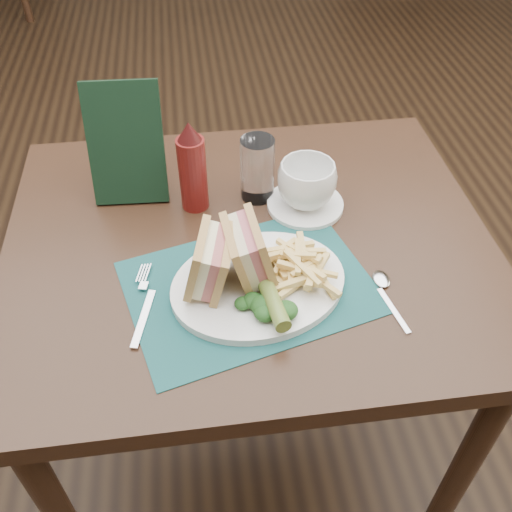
{
  "coord_description": "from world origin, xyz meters",
  "views": [
    {
      "loc": [
        -0.09,
        -1.28,
        1.46
      ],
      "look_at": [
        0.0,
        -0.6,
        0.8
      ],
      "focal_mm": 40.0,
      "sensor_mm": 36.0,
      "label": 1
    }
  ],
  "objects_px": {
    "plate": "(258,284)",
    "check_presenter": "(126,144)",
    "sandwich_half_a": "(197,260)",
    "ketchup_bottle": "(192,166)",
    "coffee_cup": "(307,184)",
    "drinking_glass": "(257,169)",
    "placemat": "(249,287)",
    "table_main": "(250,358)",
    "sandwich_half_b": "(236,252)",
    "saucer": "(305,204)"
  },
  "relations": [
    {
      "from": "placemat",
      "to": "coffee_cup",
      "type": "distance_m",
      "value": 0.25
    },
    {
      "from": "sandwich_half_b",
      "to": "check_presenter",
      "type": "bearing_deg",
      "value": 117.79
    },
    {
      "from": "placemat",
      "to": "drinking_glass",
      "type": "relative_size",
      "value": 3.1
    },
    {
      "from": "coffee_cup",
      "to": "sandwich_half_b",
      "type": "bearing_deg",
      "value": -129.52
    },
    {
      "from": "table_main",
      "to": "ketchup_bottle",
      "type": "xyz_separation_m",
      "value": [
        -0.09,
        0.11,
        0.47
      ]
    },
    {
      "from": "sandwich_half_a",
      "to": "coffee_cup",
      "type": "bearing_deg",
      "value": 54.4
    },
    {
      "from": "check_presenter",
      "to": "coffee_cup",
      "type": "bearing_deg",
      "value": -12.4
    },
    {
      "from": "plate",
      "to": "sandwich_half_a",
      "type": "distance_m",
      "value": 0.12
    },
    {
      "from": "sandwich_half_a",
      "to": "sandwich_half_b",
      "type": "height_order",
      "value": "sandwich_half_b"
    },
    {
      "from": "sandwich_half_a",
      "to": "saucer",
      "type": "relative_size",
      "value": 0.71
    },
    {
      "from": "placemat",
      "to": "ketchup_bottle",
      "type": "relative_size",
      "value": 2.17
    },
    {
      "from": "placemat",
      "to": "sandwich_half_b",
      "type": "height_order",
      "value": "sandwich_half_b"
    },
    {
      "from": "plate",
      "to": "placemat",
      "type": "bearing_deg",
      "value": 149.79
    },
    {
      "from": "plate",
      "to": "coffee_cup",
      "type": "distance_m",
      "value": 0.24
    },
    {
      "from": "plate",
      "to": "check_presenter",
      "type": "height_order",
      "value": "check_presenter"
    },
    {
      "from": "table_main",
      "to": "saucer",
      "type": "xyz_separation_m",
      "value": [
        0.12,
        0.08,
        0.38
      ]
    },
    {
      "from": "table_main",
      "to": "sandwich_half_b",
      "type": "height_order",
      "value": "sandwich_half_b"
    },
    {
      "from": "coffee_cup",
      "to": "sandwich_half_a",
      "type": "bearing_deg",
      "value": -138.12
    },
    {
      "from": "plate",
      "to": "ketchup_bottle",
      "type": "height_order",
      "value": "ketchup_bottle"
    },
    {
      "from": "table_main",
      "to": "sandwich_half_b",
      "type": "bearing_deg",
      "value": -106.94
    },
    {
      "from": "placemat",
      "to": "plate",
      "type": "relative_size",
      "value": 1.34
    },
    {
      "from": "check_presenter",
      "to": "drinking_glass",
      "type": "bearing_deg",
      "value": -7.53
    },
    {
      "from": "placemat",
      "to": "drinking_glass",
      "type": "xyz_separation_m",
      "value": [
        0.05,
        0.25,
        0.06
      ]
    },
    {
      "from": "sandwich_half_a",
      "to": "ketchup_bottle",
      "type": "relative_size",
      "value": 0.57
    },
    {
      "from": "table_main",
      "to": "sandwich_half_a",
      "type": "xyz_separation_m",
      "value": [
        -0.1,
        -0.12,
        0.45
      ]
    },
    {
      "from": "placemat",
      "to": "check_presenter",
      "type": "relative_size",
      "value": 1.72
    },
    {
      "from": "coffee_cup",
      "to": "drinking_glass",
      "type": "height_order",
      "value": "drinking_glass"
    },
    {
      "from": "placemat",
      "to": "check_presenter",
      "type": "distance_m",
      "value": 0.37
    },
    {
      "from": "table_main",
      "to": "plate",
      "type": "distance_m",
      "value": 0.4
    },
    {
      "from": "sandwich_half_a",
      "to": "drinking_glass",
      "type": "height_order",
      "value": "drinking_glass"
    },
    {
      "from": "table_main",
      "to": "check_presenter",
      "type": "height_order",
      "value": "check_presenter"
    },
    {
      "from": "table_main",
      "to": "ketchup_bottle",
      "type": "bearing_deg",
      "value": 129.76
    },
    {
      "from": "drinking_glass",
      "to": "ketchup_bottle",
      "type": "xyz_separation_m",
      "value": [
        -0.12,
        -0.01,
        0.03
      ]
    },
    {
      "from": "plate",
      "to": "saucer",
      "type": "distance_m",
      "value": 0.24
    },
    {
      "from": "table_main",
      "to": "drinking_glass",
      "type": "relative_size",
      "value": 6.92
    },
    {
      "from": "saucer",
      "to": "ketchup_bottle",
      "type": "bearing_deg",
      "value": 171.36
    },
    {
      "from": "coffee_cup",
      "to": "check_presenter",
      "type": "height_order",
      "value": "check_presenter"
    },
    {
      "from": "placemat",
      "to": "coffee_cup",
      "type": "height_order",
      "value": "coffee_cup"
    },
    {
      "from": "table_main",
      "to": "drinking_glass",
      "type": "height_order",
      "value": "drinking_glass"
    },
    {
      "from": "placemat",
      "to": "plate",
      "type": "xyz_separation_m",
      "value": [
        0.01,
        -0.0,
        0.01
      ]
    },
    {
      "from": "drinking_glass",
      "to": "check_presenter",
      "type": "distance_m",
      "value": 0.25
    },
    {
      "from": "table_main",
      "to": "drinking_glass",
      "type": "distance_m",
      "value": 0.46
    },
    {
      "from": "placemat",
      "to": "sandwich_half_b",
      "type": "distance_m",
      "value": 0.07
    },
    {
      "from": "drinking_glass",
      "to": "check_presenter",
      "type": "bearing_deg",
      "value": 169.54
    },
    {
      "from": "sandwich_half_b",
      "to": "saucer",
      "type": "xyz_separation_m",
      "value": [
        0.15,
        0.19,
        -0.07
      ]
    },
    {
      "from": "plate",
      "to": "drinking_glass",
      "type": "xyz_separation_m",
      "value": [
        0.03,
        0.25,
        0.06
      ]
    },
    {
      "from": "saucer",
      "to": "coffee_cup",
      "type": "xyz_separation_m",
      "value": [
        0.0,
        0.0,
        0.05
      ]
    },
    {
      "from": "placemat",
      "to": "ketchup_bottle",
      "type": "xyz_separation_m",
      "value": [
        -0.08,
        0.23,
        0.09
      ]
    },
    {
      "from": "coffee_cup",
      "to": "drinking_glass",
      "type": "distance_m",
      "value": 0.1
    },
    {
      "from": "table_main",
      "to": "drinking_glass",
      "type": "xyz_separation_m",
      "value": [
        0.03,
        0.12,
        0.44
      ]
    }
  ]
}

